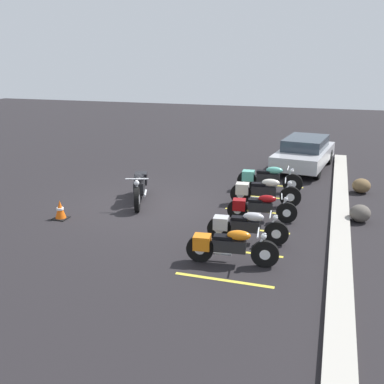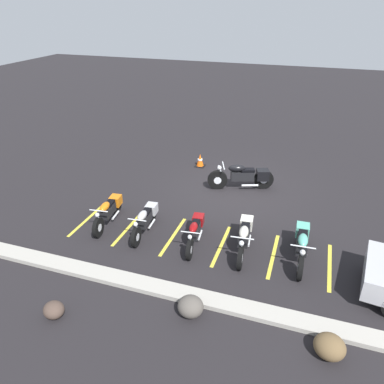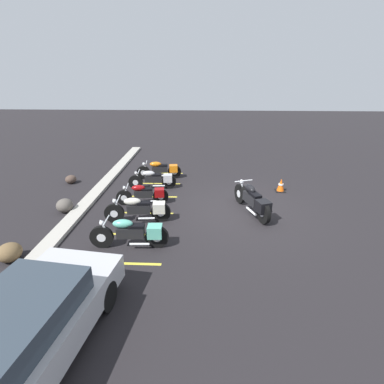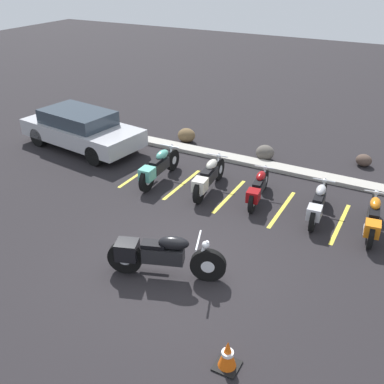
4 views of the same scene
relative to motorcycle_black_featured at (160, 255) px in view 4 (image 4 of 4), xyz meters
The scene contains 18 objects.
ground 0.64m from the motorcycle_black_featured, 53.34° to the left, with size 60.00×60.00×0.00m, color black.
motorcycle_black_featured is the anchor object (origin of this frame).
parked_bike_0 4.35m from the motorcycle_black_featured, 122.64° to the left, with size 0.62×2.22×0.87m.
parked_bike_1 3.85m from the motorcycle_black_featured, 101.69° to the left, with size 0.62×2.18×0.86m.
parked_bike_2 3.96m from the motorcycle_black_featured, 80.68° to the left, with size 0.60×1.94×0.77m.
parked_bike_3 4.43m from the motorcycle_black_featured, 59.23° to the left, with size 0.57×2.02×0.79m.
parked_bike_4 5.16m from the motorcycle_black_featured, 46.02° to the left, with size 0.62×2.06×0.81m.
car_silver 7.63m from the motorcycle_black_featured, 142.34° to the left, with size 4.49×2.33×1.29m.
concrete_curb 6.14m from the motorcycle_black_featured, 87.85° to the left, with size 18.00×0.50×0.12m, color #A8A399.
landscape_rock_0 7.47m from the motorcycle_black_featured, 114.80° to the left, with size 0.64×0.60×0.49m, color brown.
landscape_rock_1 8.14m from the motorcycle_black_featured, 70.27° to the left, with size 0.50×0.45×0.37m, color #4B3A31.
landscape_rock_2 6.64m from the motorcycle_black_featured, 91.32° to the left, with size 0.57×0.59×0.49m, color #554F48.
traffic_cone 2.66m from the motorcycle_black_featured, 34.15° to the right, with size 0.40×0.40×0.55m.
stall_line_0 4.98m from the motorcycle_black_featured, 129.41° to the left, with size 0.10×2.10×0.00m, color gold.
stall_line_1 4.19m from the motorcycle_black_featured, 113.21° to the left, with size 0.10×2.10×0.00m, color gold.
stall_line_2 3.86m from the motorcycle_black_featured, 92.07° to the left, with size 0.10×2.10×0.00m, color gold.
stall_line_3 4.09m from the motorcycle_black_featured, 70.37° to the left, with size 0.10×2.10×0.00m, color gold.
stall_line_4 4.81m from the motorcycle_black_featured, 53.15° to the left, with size 0.10×2.10×0.00m, color gold.
Camera 4 is at (3.88, -6.55, 5.95)m, focal length 42.00 mm.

